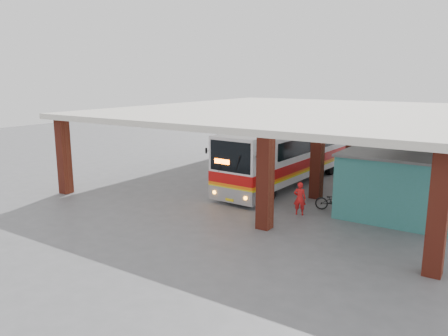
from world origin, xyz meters
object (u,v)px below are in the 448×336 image
at_px(pedestrian, 300,198).
at_px(motorcycle, 334,201).
at_px(red_chair, 376,181).
at_px(coach_bus, 289,153).

bearing_deg(pedestrian, motorcycle, -143.29).
xyz_separation_m(pedestrian, red_chair, (1.60, 7.81, -0.47)).
height_order(pedestrian, red_chair, pedestrian).
relative_size(coach_bus, pedestrian, 8.10).
bearing_deg(pedestrian, red_chair, -116.91).
bearing_deg(motorcycle, red_chair, -16.47).
relative_size(coach_bus, motorcycle, 6.93).
relative_size(pedestrian, red_chair, 2.15).
bearing_deg(coach_bus, motorcycle, -40.66).
distance_m(coach_bus, motorcycle, 6.30).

